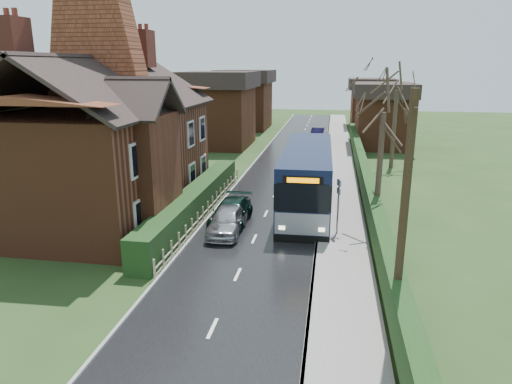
% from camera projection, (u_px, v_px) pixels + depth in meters
% --- Properties ---
extents(ground, '(140.00, 140.00, 0.00)m').
position_uv_depth(ground, '(247.00, 255.00, 20.50)').
color(ground, '#2E481E').
rests_on(ground, ground).
extents(road, '(6.00, 100.00, 0.02)m').
position_uv_depth(road, '(275.00, 195.00, 29.99)').
color(road, black).
rests_on(road, ground).
extents(pavement, '(2.50, 100.00, 0.14)m').
position_uv_depth(pavement, '(340.00, 197.00, 29.30)').
color(pavement, slate).
rests_on(pavement, ground).
extents(kerb_right, '(0.12, 100.00, 0.14)m').
position_uv_depth(kerb_right, '(321.00, 196.00, 29.49)').
color(kerb_right, gray).
rests_on(kerb_right, ground).
extents(kerb_left, '(0.12, 100.00, 0.10)m').
position_uv_depth(kerb_left, '(230.00, 192.00, 30.47)').
color(kerb_left, gray).
rests_on(kerb_left, ground).
extents(front_hedge, '(1.20, 16.00, 1.60)m').
position_uv_depth(front_hedge, '(195.00, 202.00, 25.65)').
color(front_hedge, black).
rests_on(front_hedge, ground).
extents(picket_fence, '(0.10, 16.00, 0.90)m').
position_uv_depth(picket_fence, '(208.00, 209.00, 25.62)').
color(picket_fence, tan).
rests_on(picket_fence, ground).
extents(right_wall_hedge, '(0.60, 50.00, 1.80)m').
position_uv_depth(right_wall_hedge, '(366.00, 184.00, 28.79)').
color(right_wall_hedge, brown).
rests_on(right_wall_hedge, ground).
extents(brick_house, '(9.30, 14.60, 10.30)m').
position_uv_depth(brick_house, '(107.00, 138.00, 25.24)').
color(brick_house, brown).
rests_on(brick_house, ground).
extents(bus, '(2.95, 11.94, 3.61)m').
position_uv_depth(bus, '(307.00, 178.00, 27.00)').
color(bus, black).
rests_on(bus, ground).
extents(car_silver, '(1.69, 4.03, 1.36)m').
position_uv_depth(car_silver, '(227.00, 220.00, 23.07)').
color(car_silver, '#B9B8BD').
rests_on(car_silver, ground).
extents(car_green, '(1.86, 4.44, 1.28)m').
position_uv_depth(car_green, '(231.00, 213.00, 24.38)').
color(car_green, black).
rests_on(car_green, ground).
extents(car_distant, '(1.72, 4.23, 1.36)m').
position_uv_depth(car_distant, '(319.00, 133.00, 52.40)').
color(car_distant, black).
rests_on(car_distant, ground).
extents(bus_stop_sign, '(0.22, 0.43, 2.95)m').
position_uv_depth(bus_stop_sign, '(338.00, 198.00, 22.37)').
color(bus_stop_sign, slate).
rests_on(bus_stop_sign, ground).
extents(telegraph_pole, '(0.26, 0.98, 7.64)m').
position_uv_depth(telegraph_pole, '(404.00, 216.00, 13.78)').
color(telegraph_pole, black).
rests_on(telegraph_pole, ground).
extents(tree_right_near, '(3.98, 3.98, 8.60)m').
position_uv_depth(tree_right_near, '(384.00, 104.00, 22.26)').
color(tree_right_near, '#382921').
rests_on(tree_right_near, ground).
extents(tree_right_far, '(4.67, 4.67, 9.03)m').
position_uv_depth(tree_right_far, '(398.00, 85.00, 36.31)').
color(tree_right_far, '#3B2D23').
rests_on(tree_right_far, ground).
extents(tree_house_side, '(3.88, 3.88, 8.83)m').
position_uv_depth(tree_house_side, '(154.00, 86.00, 36.72)').
color(tree_house_side, '#3A2B22').
rests_on(tree_house_side, ground).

